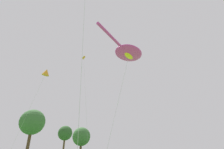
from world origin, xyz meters
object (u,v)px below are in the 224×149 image
small_kite_box_yellow (84,66)px  tree_oak_left (65,133)px  tree_shrub_far (81,137)px  small_kite_bird_shape (46,72)px  tree_oak_right (32,122)px  big_show_kite (128,53)px

small_kite_box_yellow → tree_oak_left: bearing=-45.3°
tree_oak_left → tree_shrub_far: bearing=43.3°
small_kite_bird_shape → tree_oak_left: bearing=-154.4°
tree_shrub_far → tree_oak_right: 26.67m
tree_oak_left → small_kite_bird_shape: bearing=-112.9°
small_kite_box_yellow → tree_oak_left: 30.55m
tree_oak_right → tree_oak_left: bearing=37.7°
tree_shrub_far → tree_oak_right: tree_oak_right is taller
tree_shrub_far → small_kite_box_yellow: bearing=-111.3°
tree_shrub_far → tree_oak_left: tree_shrub_far is taller
small_kite_box_yellow → tree_oak_right: small_kite_box_yellow is taller
tree_shrub_far → tree_oak_left: (-8.91, -8.39, 0.14)m
small_kite_bird_shape → tree_oak_left: small_kite_bird_shape is taller
small_kite_bird_shape → small_kite_box_yellow: bearing=157.3°
small_kite_box_yellow → tree_shrub_far: size_ratio=1.98×
big_show_kite → small_kite_box_yellow: small_kite_box_yellow is taller
small_kite_box_yellow → tree_oak_right: size_ratio=1.74×
tree_oak_left → tree_oak_right: 14.49m
small_kite_box_yellow → big_show_kite: bearing=145.9°
big_show_kite → tree_oak_left: size_ratio=1.44×
tree_oak_left → tree_oak_right: tree_oak_right is taller
big_show_kite → small_kite_bird_shape: small_kite_bird_shape is taller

